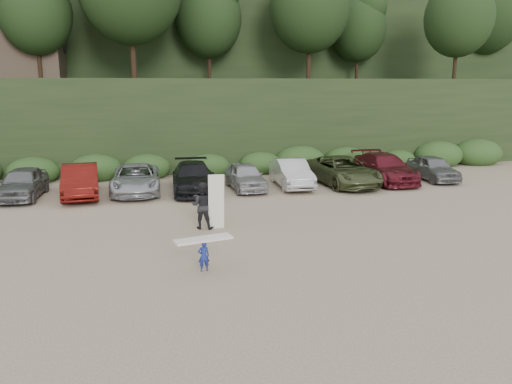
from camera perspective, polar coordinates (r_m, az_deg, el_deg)
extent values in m
plane|color=tan|center=(17.72, -3.10, -6.39)|extent=(120.00, 120.00, 0.00)
cube|color=black|center=(38.73, -9.03, 8.17)|extent=(80.00, 14.00, 6.00)
cube|color=black|center=(56.65, -10.67, 14.42)|extent=(90.00, 30.00, 16.00)
ellipsoid|color=black|center=(39.01, -9.44, 19.97)|extent=(66.00, 12.00, 10.00)
cube|color=#2B491E|center=(31.53, -8.81, 2.88)|extent=(46.20, 2.00, 1.20)
cube|color=brown|center=(41.60, -26.75, 14.22)|extent=(8.00, 6.00, 4.00)
imported|color=slate|center=(27.74, -25.11, 0.95)|extent=(2.09, 4.66, 1.56)
imported|color=maroon|center=(26.99, -19.43, 1.21)|extent=(2.10, 5.08, 1.64)
imported|color=#A6A8AD|center=(27.11, -13.58, 1.47)|extent=(2.63, 5.44, 1.49)
imported|color=black|center=(26.81, -7.20, 1.66)|extent=(2.50, 5.47, 1.55)
imported|color=#A7A7AC|center=(27.25, -1.22, 1.82)|extent=(1.85, 4.31, 1.45)
imported|color=silver|center=(27.98, 4.09, 2.16)|extent=(1.86, 4.74, 1.54)
imported|color=#495330|center=(28.87, 9.88, 2.39)|extent=(3.11, 5.98, 1.61)
imported|color=maroon|center=(30.36, 14.47, 2.68)|extent=(2.38, 5.66, 1.63)
imported|color=slate|center=(31.78, 19.57, 2.63)|extent=(2.00, 4.41, 1.47)
imported|color=navy|center=(15.51, -5.99, -7.30)|extent=(0.37, 0.26, 0.97)
cube|color=white|center=(15.33, -6.04, -5.38)|extent=(1.84, 0.86, 0.07)
imported|color=black|center=(19.89, -6.14, -1.54)|extent=(1.11, 1.00, 1.88)
cube|color=silver|center=(19.72, -4.58, -1.12)|extent=(0.63, 0.34, 2.22)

